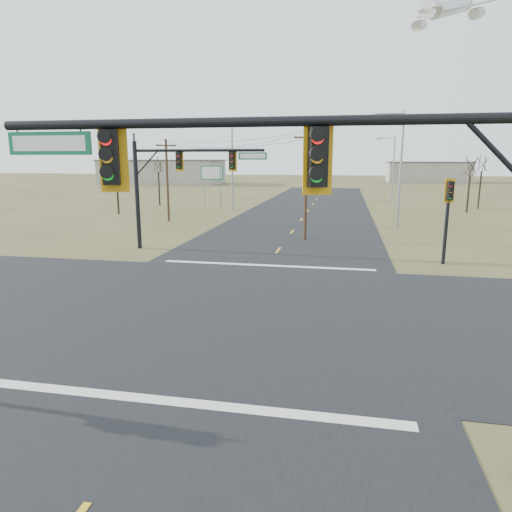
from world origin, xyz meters
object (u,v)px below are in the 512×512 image
(utility_pole_far, at_px, (167,179))
(bare_tree_c, at_px, (471,166))
(streetlight_b, at_px, (392,166))
(bare_tree_b, at_px, (158,164))
(utility_pole_near, at_px, (306,183))
(mast_arm_near, at_px, (333,198))
(streetlight_c, at_px, (234,159))
(highway_sign, at_px, (212,178))
(bare_tree_a, at_px, (116,166))
(pedestal_signal_ne, at_px, (449,203))
(streetlight_a, at_px, (398,163))
(bare_tree_d, at_px, (482,163))
(mast_arm_far, at_px, (179,172))

(utility_pole_far, xyz_separation_m, bare_tree_c, (30.26, 13.45, 1.11))
(streetlight_b, height_order, bare_tree_b, streetlight_b)
(utility_pole_near, distance_m, bare_tree_b, 30.84)
(mast_arm_near, xyz_separation_m, streetlight_c, (-12.78, 44.85, 0.68))
(streetlight_c, bearing_deg, streetlight_b, 12.60)
(utility_pole_far, distance_m, bare_tree_b, 16.41)
(utility_pole_near, xyz_separation_m, highway_sign, (-13.19, 20.58, -0.53))
(bare_tree_a, bearing_deg, pedestal_signal_ne, -32.64)
(streetlight_a, distance_m, streetlight_b, 22.34)
(utility_pole_near, bearing_deg, bare_tree_b, 132.89)
(streetlight_b, xyz_separation_m, bare_tree_c, (7.60, -9.07, 0.25))
(highway_sign, bearing_deg, utility_pole_far, -98.81)
(bare_tree_c, bearing_deg, streetlight_a, -124.70)
(utility_pole_near, height_order, highway_sign, utility_pole_near)
(bare_tree_d, bearing_deg, bare_tree_c, -117.58)
(mast_arm_near, bearing_deg, streetlight_a, 60.36)
(pedestal_signal_ne, relative_size, streetlight_c, 0.47)
(mast_arm_far, height_order, bare_tree_a, mast_arm_far)
(mast_arm_far, bearing_deg, bare_tree_c, 59.50)
(streetlight_b, height_order, bare_tree_a, streetlight_b)
(pedestal_signal_ne, relative_size, streetlight_b, 0.55)
(mast_arm_near, height_order, utility_pole_near, utility_pole_near)
(highway_sign, relative_size, streetlight_c, 0.49)
(streetlight_c, bearing_deg, streetlight_a, -50.51)
(bare_tree_a, bearing_deg, streetlight_b, 30.32)
(utility_pole_far, distance_m, bare_tree_c, 33.13)
(mast_arm_near, relative_size, streetlight_b, 1.17)
(bare_tree_b, height_order, bare_tree_d, bare_tree_d)
(utility_pole_near, height_order, bare_tree_b, utility_pole_near)
(utility_pole_near, distance_m, bare_tree_c, 26.89)
(streetlight_c, bearing_deg, highway_sign, 143.39)
(streetlight_b, bearing_deg, utility_pole_near, -86.47)
(mast_arm_far, bearing_deg, streetlight_a, 53.74)
(bare_tree_b, xyz_separation_m, bare_tree_d, (39.72, 3.21, 0.17))
(bare_tree_a, bearing_deg, mast_arm_far, -52.41)
(bare_tree_c, bearing_deg, highway_sign, -178.61)
(streetlight_c, xyz_separation_m, bare_tree_c, (26.54, 1.79, -0.68))
(streetlight_b, bearing_deg, bare_tree_d, -5.00)
(utility_pole_near, relative_size, bare_tree_a, 1.22)
(mast_arm_far, relative_size, bare_tree_b, 1.33)
(utility_pole_near, distance_m, utility_pole_far, 15.93)
(pedestal_signal_ne, xyz_separation_m, utility_pole_near, (-8.52, 6.70, 0.74))
(highway_sign, distance_m, streetlight_b, 24.10)
(pedestal_signal_ne, bearing_deg, streetlight_b, 75.75)
(mast_arm_near, height_order, pedestal_signal_ne, mast_arm_near)
(mast_arm_far, distance_m, utility_pole_near, 9.48)
(mast_arm_far, distance_m, streetlight_a, 20.19)
(utility_pole_far, bearing_deg, mast_arm_far, -65.11)
(pedestal_signal_ne, distance_m, streetlight_b, 37.10)
(bare_tree_a, height_order, bare_tree_d, bare_tree_d)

